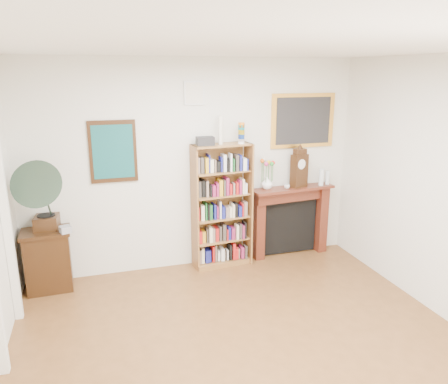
{
  "coord_description": "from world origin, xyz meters",
  "views": [
    {
      "loc": [
        -1.3,
        -3.06,
        2.62
      ],
      "look_at": [
        0.13,
        1.6,
        1.26
      ],
      "focal_mm": 35.0,
      "sensor_mm": 36.0,
      "label": 1
    }
  ],
  "objects_px": {
    "gramophone": "(42,192)",
    "teacup": "(287,186)",
    "fireplace": "(290,215)",
    "bookshelf": "(222,199)",
    "bottle_left": "(321,177)",
    "bottle_right": "(327,178)",
    "side_cabinet": "(48,260)",
    "mantel_clock": "(299,169)",
    "cd_stack": "(65,229)",
    "flower_vase": "(267,183)"
  },
  "relations": [
    {
      "from": "gramophone",
      "to": "teacup",
      "type": "distance_m",
      "value": 3.17
    },
    {
      "from": "fireplace",
      "to": "gramophone",
      "type": "relative_size",
      "value": 1.38
    },
    {
      "from": "gramophone",
      "to": "bookshelf",
      "type": "bearing_deg",
      "value": 9.62
    },
    {
      "from": "bottle_left",
      "to": "bottle_right",
      "type": "relative_size",
      "value": 1.2
    },
    {
      "from": "side_cabinet",
      "to": "fireplace",
      "type": "height_order",
      "value": "fireplace"
    },
    {
      "from": "mantel_clock",
      "to": "bookshelf",
      "type": "bearing_deg",
      "value": 161.94
    },
    {
      "from": "side_cabinet",
      "to": "teacup",
      "type": "distance_m",
      "value": 3.26
    },
    {
      "from": "mantel_clock",
      "to": "gramophone",
      "type": "bearing_deg",
      "value": 164.4
    },
    {
      "from": "bottle_left",
      "to": "cd_stack",
      "type": "bearing_deg",
      "value": -176.67
    },
    {
      "from": "bottle_right",
      "to": "flower_vase",
      "type": "bearing_deg",
      "value": 178.67
    },
    {
      "from": "fireplace",
      "to": "side_cabinet",
      "type": "bearing_deg",
      "value": 177.15
    },
    {
      "from": "side_cabinet",
      "to": "cd_stack",
      "type": "bearing_deg",
      "value": -32.23
    },
    {
      "from": "side_cabinet",
      "to": "fireplace",
      "type": "relative_size",
      "value": 0.62
    },
    {
      "from": "side_cabinet",
      "to": "cd_stack",
      "type": "distance_m",
      "value": 0.51
    },
    {
      "from": "flower_vase",
      "to": "bottle_left",
      "type": "xyz_separation_m",
      "value": [
        0.82,
        -0.05,
        0.04
      ]
    },
    {
      "from": "fireplace",
      "to": "teacup",
      "type": "relative_size",
      "value": 16.16
    },
    {
      "from": "bookshelf",
      "to": "side_cabinet",
      "type": "height_order",
      "value": "bookshelf"
    },
    {
      "from": "fireplace",
      "to": "cd_stack",
      "type": "distance_m",
      "value": 3.07
    },
    {
      "from": "fireplace",
      "to": "gramophone",
      "type": "xyz_separation_m",
      "value": [
        -3.27,
        -0.23,
        0.68
      ]
    },
    {
      "from": "bookshelf",
      "to": "flower_vase",
      "type": "height_order",
      "value": "bookshelf"
    },
    {
      "from": "flower_vase",
      "to": "bottle_right",
      "type": "distance_m",
      "value": 0.93
    },
    {
      "from": "mantel_clock",
      "to": "teacup",
      "type": "bearing_deg",
      "value": 172.05
    },
    {
      "from": "bookshelf",
      "to": "fireplace",
      "type": "bearing_deg",
      "value": -2.12
    },
    {
      "from": "mantel_clock",
      "to": "bottle_left",
      "type": "distance_m",
      "value": 0.38
    },
    {
      "from": "flower_vase",
      "to": "mantel_clock",
      "type": "bearing_deg",
      "value": -4.06
    },
    {
      "from": "side_cabinet",
      "to": "bottle_left",
      "type": "xyz_separation_m",
      "value": [
        3.73,
        0.06,
        0.77
      ]
    },
    {
      "from": "gramophone",
      "to": "bottle_right",
      "type": "xyz_separation_m",
      "value": [
        3.82,
        0.19,
        -0.14
      ]
    },
    {
      "from": "fireplace",
      "to": "bottle_right",
      "type": "relative_size",
      "value": 6.22
    },
    {
      "from": "mantel_clock",
      "to": "flower_vase",
      "type": "bearing_deg",
      "value": 157.34
    },
    {
      "from": "side_cabinet",
      "to": "flower_vase",
      "type": "relative_size",
      "value": 4.57
    },
    {
      "from": "gramophone",
      "to": "bottle_left",
      "type": "distance_m",
      "value": 3.71
    },
    {
      "from": "gramophone",
      "to": "flower_vase",
      "type": "xyz_separation_m",
      "value": [
        2.89,
        0.21,
        -0.16
      ]
    },
    {
      "from": "side_cabinet",
      "to": "gramophone",
      "type": "xyz_separation_m",
      "value": [
        0.03,
        -0.1,
        0.89
      ]
    },
    {
      "from": "gramophone",
      "to": "bottle_left",
      "type": "relative_size",
      "value": 3.75
    },
    {
      "from": "side_cabinet",
      "to": "mantel_clock",
      "type": "distance_m",
      "value": 3.5
    },
    {
      "from": "gramophone",
      "to": "bottle_left",
      "type": "bearing_deg",
      "value": 7.87
    },
    {
      "from": "fireplace",
      "to": "cd_stack",
      "type": "relative_size",
      "value": 10.37
    },
    {
      "from": "flower_vase",
      "to": "bookshelf",
      "type": "bearing_deg",
      "value": -176.24
    },
    {
      "from": "bookshelf",
      "to": "fireplace",
      "type": "distance_m",
      "value": 1.11
    },
    {
      "from": "gramophone",
      "to": "flower_vase",
      "type": "relative_size",
      "value": 5.34
    },
    {
      "from": "side_cabinet",
      "to": "bottle_left",
      "type": "relative_size",
      "value": 3.21
    },
    {
      "from": "mantel_clock",
      "to": "bottle_left",
      "type": "relative_size",
      "value": 2.27
    },
    {
      "from": "fireplace",
      "to": "cd_stack",
      "type": "xyz_separation_m",
      "value": [
        -3.05,
        -0.27,
        0.21
      ]
    },
    {
      "from": "bookshelf",
      "to": "bottle_left",
      "type": "xyz_separation_m",
      "value": [
        1.49,
        -0.0,
        0.2
      ]
    },
    {
      "from": "flower_vase",
      "to": "cd_stack",
      "type": "bearing_deg",
      "value": -174.65
    },
    {
      "from": "fireplace",
      "to": "teacup",
      "type": "distance_m",
      "value": 0.49
    },
    {
      "from": "bottle_left",
      "to": "side_cabinet",
      "type": "bearing_deg",
      "value": -179.05
    },
    {
      "from": "teacup",
      "to": "bottle_right",
      "type": "height_order",
      "value": "bottle_right"
    },
    {
      "from": "bookshelf",
      "to": "mantel_clock",
      "type": "distance_m",
      "value": 1.19
    },
    {
      "from": "cd_stack",
      "to": "gramophone",
      "type": "bearing_deg",
      "value": 169.34
    }
  ]
}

